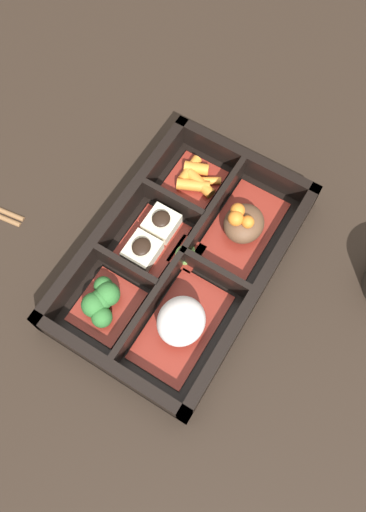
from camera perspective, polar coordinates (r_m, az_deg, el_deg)
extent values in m
plane|color=black|center=(0.65, 0.00, -0.84)|extent=(3.00, 3.00, 0.00)
cube|color=black|center=(0.65, 0.00, -0.68)|extent=(0.34, 0.22, 0.01)
cube|color=black|center=(0.66, -7.56, 4.20)|extent=(0.34, 0.01, 0.05)
cube|color=black|center=(0.62, 8.06, -4.58)|extent=(0.34, 0.01, 0.05)
cube|color=black|center=(0.70, 7.07, 10.48)|extent=(0.01, 0.22, 0.05)
cube|color=black|center=(0.60, -8.36, -12.43)|extent=(0.01, 0.22, 0.05)
cube|color=black|center=(0.63, -0.25, 0.09)|extent=(0.31, 0.01, 0.05)
cube|color=black|center=(0.66, -1.04, 5.85)|extent=(0.01, 0.09, 0.05)
cube|color=black|center=(0.63, -6.29, -1.66)|extent=(0.01, 0.09, 0.05)
cube|color=black|center=(0.62, 3.58, -2.07)|extent=(0.01, 0.10, 0.05)
cube|color=maroon|center=(0.66, 6.78, 2.96)|extent=(0.13, 0.08, 0.01)
ellipsoid|color=brown|center=(0.65, 6.97, 3.70)|extent=(0.06, 0.05, 0.03)
sphere|color=orange|center=(0.63, 7.42, 3.88)|extent=(0.02, 0.02, 0.02)
sphere|color=orange|center=(0.63, 6.05, 4.30)|extent=(0.02, 0.02, 0.02)
sphere|color=orange|center=(0.63, 6.28, 5.21)|extent=(0.02, 0.02, 0.02)
cube|color=maroon|center=(0.61, -0.20, -8.14)|extent=(0.13, 0.08, 0.01)
ellipsoid|color=silver|center=(0.59, -0.20, -7.45)|extent=(0.06, 0.06, 0.05)
cube|color=maroon|center=(0.69, 1.19, 8.39)|extent=(0.08, 0.07, 0.01)
cylinder|color=orange|center=(0.69, 0.79, 9.88)|extent=(0.04, 0.01, 0.01)
cylinder|color=orange|center=(0.69, 1.55, 10.00)|extent=(0.03, 0.04, 0.02)
cylinder|color=orange|center=(0.68, 1.18, 8.08)|extent=(0.03, 0.05, 0.02)
cylinder|color=orange|center=(0.69, 2.41, 8.59)|extent=(0.03, 0.04, 0.01)
cylinder|color=orange|center=(0.68, 1.98, 8.29)|extent=(0.03, 0.05, 0.01)
cube|color=maroon|center=(0.65, -3.47, 1.76)|extent=(0.09, 0.07, 0.01)
cube|color=beige|center=(0.65, -2.46, 3.73)|extent=(0.04, 0.04, 0.02)
ellipsoid|color=black|center=(0.64, -2.51, 4.28)|extent=(0.02, 0.02, 0.01)
cube|color=beige|center=(0.63, -4.68, 0.58)|extent=(0.04, 0.04, 0.02)
ellipsoid|color=black|center=(0.62, -4.78, 1.09)|extent=(0.03, 0.02, 0.01)
cube|color=maroon|center=(0.63, -8.70, -5.75)|extent=(0.08, 0.07, 0.01)
sphere|color=#2D6B2D|center=(0.62, -9.09, -3.39)|extent=(0.02, 0.02, 0.02)
sphere|color=#2D6B2D|center=(0.61, -9.26, -6.91)|extent=(0.03, 0.03, 0.03)
sphere|color=#2D6B2D|center=(0.61, -8.57, -4.32)|extent=(0.03, 0.03, 0.03)
sphere|color=#2D6B2D|center=(0.61, -9.41, -5.04)|extent=(0.03, 0.03, 0.03)
sphere|color=#2D6B2D|center=(0.61, -10.16, -5.53)|extent=(0.03, 0.03, 0.03)
cube|color=maroon|center=(0.65, 0.18, 0.34)|extent=(0.04, 0.04, 0.01)
cylinder|color=#75A84C|center=(0.64, 0.38, 0.68)|extent=(0.02, 0.02, 0.01)
cylinder|color=#75A84C|center=(0.64, 0.23, 0.15)|extent=(0.03, 0.03, 0.00)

